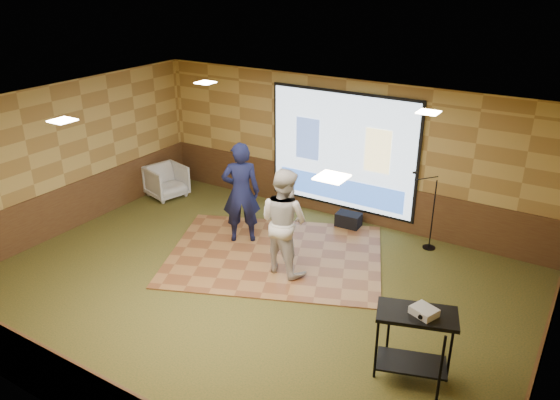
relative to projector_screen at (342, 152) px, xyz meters
The scene contains 19 objects.
ground 3.74m from the projector_screen, 90.00° to the right, with size 9.00×9.00×0.00m, color #2F3E1C.
room_shell 3.49m from the projector_screen, 90.00° to the right, with size 9.04×7.04×3.02m.
wainscot_back 1.00m from the projector_screen, 90.00° to the left, with size 9.00×0.04×0.95m, color #492A18.
wainscot_front 6.99m from the projector_screen, 90.00° to the right, with size 9.00×0.04×0.95m, color #492A18.
wainscot_left 5.73m from the projector_screen, 142.51° to the right, with size 0.04×7.00×0.95m, color #492A18.
wainscot_right 5.73m from the projector_screen, 37.49° to the right, with size 0.04×7.00×0.95m, color #492A18.
projector_screen is the anchor object (origin of this frame).
downlight_nw 3.12m from the projector_screen, 143.35° to the right, with size 0.32×0.32×0.02m, color #FFE6BF.
downlight_ne 3.12m from the projector_screen, 36.65° to the right, with size 0.32×0.32×0.02m, color #FFE6BF.
downlight_sw 5.61m from the projector_screen, 114.02° to the right, with size 0.32×0.32×0.02m, color #FFE6BF.
downlight_se 5.61m from the projector_screen, 65.98° to the right, with size 0.32×0.32×0.02m, color #FFE6BF.
dance_floor 2.66m from the projector_screen, 96.46° to the right, with size 3.94×3.00×0.03m, color #916135.
player_left 2.37m from the projector_screen, 119.20° to the right, with size 0.74×0.48×2.02m, color #121639.
player_right 2.66m from the projector_screen, 86.02° to the right, with size 0.94×0.73×1.92m, color beige.
av_table 5.17m from the projector_screen, 53.30° to the right, with size 1.00×0.53×1.05m.
projector 5.18m from the projector_screen, 52.60° to the right, with size 0.30×0.25×0.10m, color silver.
mic_stand 2.33m from the projector_screen, 10.28° to the right, with size 0.60×0.24×1.52m.
banquet_chair 4.27m from the projector_screen, 164.27° to the right, with size 0.81×0.84×0.76m, color gray.
duffel_bag 1.43m from the projector_screen, 42.49° to the right, with size 0.50×0.33×0.31m, color black.
Camera 1 is at (4.60, -6.43, 5.06)m, focal length 35.00 mm.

